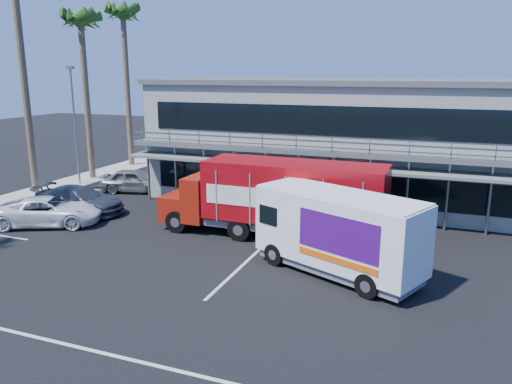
% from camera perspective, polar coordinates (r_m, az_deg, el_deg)
% --- Properties ---
extents(ground, '(120.00, 120.00, 0.00)m').
position_cam_1_polar(ground, '(20.33, -8.46, -9.01)').
color(ground, black).
rests_on(ground, ground).
extents(building, '(22.40, 12.00, 7.30)m').
position_cam_1_polar(building, '(32.11, 9.35, 6.10)').
color(building, gray).
rests_on(building, ground).
extents(curb_strip, '(3.00, 32.00, 0.16)m').
position_cam_1_polar(curb_strip, '(33.91, -25.92, -0.87)').
color(curb_strip, '#A5A399').
rests_on(curb_strip, ground).
extents(palm_e, '(2.80, 2.80, 12.25)m').
position_cam_1_polar(palm_e, '(38.00, -19.36, 17.14)').
color(palm_e, brown).
rests_on(palm_e, ground).
extents(palm_f, '(2.80, 2.80, 13.25)m').
position_cam_1_polar(palm_f, '(42.68, -14.93, 18.19)').
color(palm_f, brown).
rests_on(palm_f, ground).
extents(light_pole_far, '(0.50, 0.25, 8.09)m').
position_cam_1_polar(light_pole_far, '(36.20, -20.02, 7.65)').
color(light_pole_far, gray).
rests_on(light_pole_far, ground).
extents(red_truck, '(10.98, 2.76, 3.69)m').
position_cam_1_polar(red_truck, '(23.54, 2.63, -0.50)').
color(red_truck, maroon).
rests_on(red_truck, ground).
extents(white_van, '(7.06, 4.78, 3.27)m').
position_cam_1_polar(white_van, '(19.57, 9.38, -4.53)').
color(white_van, white).
rests_on(white_van, ground).
extents(parked_car_c, '(5.83, 4.41, 1.47)m').
position_cam_1_polar(parked_car_c, '(27.91, -22.64, -2.04)').
color(parked_car_c, white).
rests_on(parked_car_c, ground).
extents(parked_car_d, '(5.27, 2.29, 1.51)m').
position_cam_1_polar(parked_car_d, '(29.59, -19.53, -0.87)').
color(parked_car_d, '#303641').
rests_on(parked_car_d, ground).
extents(parked_car_e, '(4.82, 2.84, 1.54)m').
position_cam_1_polar(parked_car_e, '(33.74, -13.66, 1.28)').
color(parked_car_e, slate).
rests_on(parked_car_e, ground).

